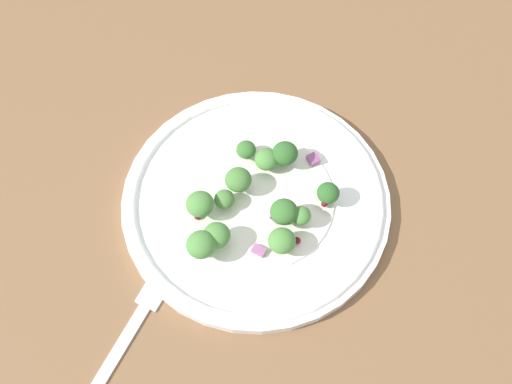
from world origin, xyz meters
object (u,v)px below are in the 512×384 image
object	(u,v)px
plate	(256,200)
broccoli_floret_1	(217,236)
fork	(120,347)
broccoli_floret_2	(267,160)
broccoli_floret_0	(238,180)

from	to	relation	value
plate	broccoli_floret_1	bearing A→B (deg)	-16.38
fork	broccoli_floret_2	bearing A→B (deg)	164.36
broccoli_floret_0	broccoli_floret_2	distance (cm)	4.10
fork	broccoli_floret_0	bearing A→B (deg)	166.55
broccoli_floret_1	broccoli_floret_2	bearing A→B (deg)	171.44
broccoli_floret_0	broccoli_floret_2	bearing A→B (deg)	153.54
plate	broccoli_floret_2	xyz separation A→B (cm)	(-4.04, -0.29, 1.92)
broccoli_floret_0	fork	bearing A→B (deg)	-13.45
broccoli_floret_1	plate	bearing A→B (deg)	163.62
broccoli_floret_0	broccoli_floret_1	distance (cm)	6.66
broccoli_floret_1	fork	size ratio (longest dim) A/B	0.15
broccoli_floret_1	fork	xyz separation A→B (cm)	(12.82, -4.92, -3.00)
broccoli_floret_2	fork	distance (cm)	24.14
broccoli_floret_1	broccoli_floret_0	bearing A→B (deg)	-177.73
broccoli_floret_0	broccoli_floret_1	xyz separation A→B (cm)	(6.65, 0.26, -0.03)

